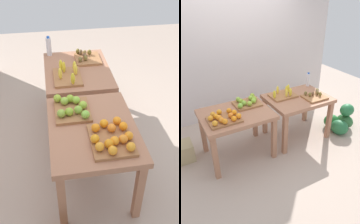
% 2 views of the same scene
% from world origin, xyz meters
% --- Properties ---
extents(ground_plane, '(8.00, 8.00, 0.00)m').
position_xyz_m(ground_plane, '(0.00, 0.00, 0.00)').
color(ground_plane, '#B7A191').
extents(display_table_left, '(1.04, 0.80, 0.78)m').
position_xyz_m(display_table_left, '(-0.56, 0.00, 0.66)').
color(display_table_left, '#A56E51').
rests_on(display_table_left, ground_plane).
extents(display_table_right, '(1.04, 0.80, 0.78)m').
position_xyz_m(display_table_right, '(0.56, 0.00, 0.66)').
color(display_table_right, '#A56E51').
rests_on(display_table_right, ground_plane).
extents(orange_bin, '(0.46, 0.38, 0.11)m').
position_xyz_m(orange_bin, '(-0.78, -0.13, 0.82)').
color(orange_bin, '#9F683F').
rests_on(orange_bin, display_table_left).
extents(apple_bin, '(0.41, 0.36, 0.11)m').
position_xyz_m(apple_bin, '(-0.30, 0.16, 0.82)').
color(apple_bin, '#9F683F').
rests_on(apple_bin, display_table_left).
extents(banana_crate, '(0.45, 0.32, 0.17)m').
position_xyz_m(banana_crate, '(0.36, 0.14, 0.82)').
color(banana_crate, '#9F683F').
rests_on(banana_crate, display_table_right).
extents(kiwi_bin, '(0.36, 0.32, 0.10)m').
position_xyz_m(kiwi_bin, '(0.79, -0.15, 0.80)').
color(kiwi_bin, '#9F683F').
rests_on(kiwi_bin, display_table_right).
extents(water_bottle, '(0.07, 0.07, 0.26)m').
position_xyz_m(water_bottle, '(1.01, 0.32, 0.90)').
color(water_bottle, silver).
rests_on(water_bottle, display_table_right).
extents(watermelon_pile, '(0.61, 0.62, 0.49)m').
position_xyz_m(watermelon_pile, '(1.43, -0.25, 0.18)').
color(watermelon_pile, '#2C6634').
rests_on(watermelon_pile, ground_plane).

